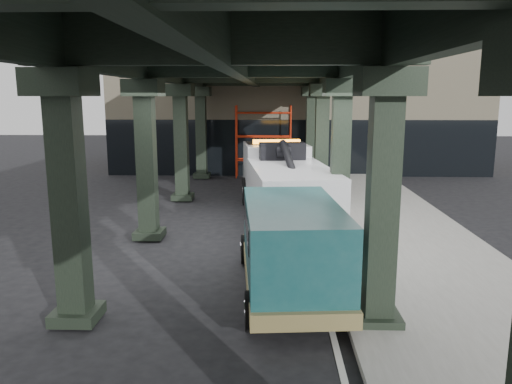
# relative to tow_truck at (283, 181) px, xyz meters

# --- Properties ---
(ground) EXTENTS (90.00, 90.00, 0.00)m
(ground) POSITION_rel_tow_truck_xyz_m (-0.93, -4.95, -1.43)
(ground) COLOR black
(ground) RESTS_ON ground
(sidewalk) EXTENTS (5.00, 40.00, 0.15)m
(sidewalk) POSITION_rel_tow_truck_xyz_m (3.57, -2.95, -1.35)
(sidewalk) COLOR gray
(sidewalk) RESTS_ON ground
(lane_stripe) EXTENTS (0.12, 38.00, 0.01)m
(lane_stripe) POSITION_rel_tow_truck_xyz_m (0.77, -2.95, -1.42)
(lane_stripe) COLOR silver
(lane_stripe) RESTS_ON ground
(viaduct) EXTENTS (7.40, 32.00, 6.40)m
(viaduct) POSITION_rel_tow_truck_xyz_m (-1.33, -2.95, 4.03)
(viaduct) COLOR black
(viaduct) RESTS_ON ground
(building) EXTENTS (22.00, 10.00, 8.00)m
(building) POSITION_rel_tow_truck_xyz_m (1.07, 15.05, 2.57)
(building) COLOR #C6B793
(building) RESTS_ON ground
(scaffolding) EXTENTS (3.08, 0.88, 4.00)m
(scaffolding) POSITION_rel_tow_truck_xyz_m (-0.93, 9.69, 0.68)
(scaffolding) COLOR red
(scaffolding) RESTS_ON ground
(tow_truck) EXTENTS (3.57, 9.16, 2.93)m
(tow_truck) POSITION_rel_tow_truck_xyz_m (0.00, 0.00, 0.00)
(tow_truck) COLOR black
(tow_truck) RESTS_ON ground
(towed_van) EXTENTS (2.55, 5.58, 2.20)m
(towed_van) POSITION_rel_tow_truck_xyz_m (0.01, -7.36, -0.24)
(towed_van) COLOR #134345
(towed_van) RESTS_ON ground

